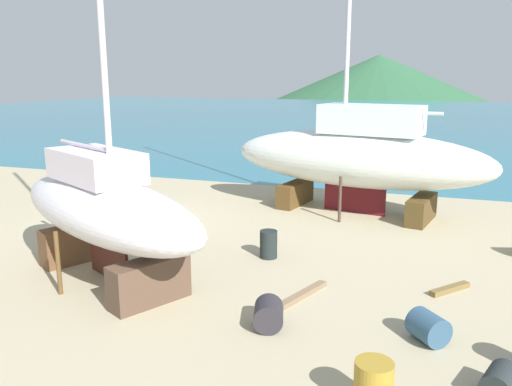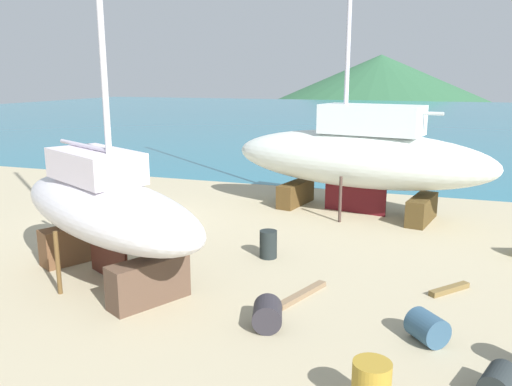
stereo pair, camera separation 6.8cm
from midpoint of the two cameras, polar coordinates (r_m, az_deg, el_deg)
name	(u,v)px [view 2 (the right image)]	position (r m, az deg, el deg)	size (l,w,h in m)	color
ground_plane	(84,242)	(18.88, -18.27, -5.12)	(44.56, 44.56, 0.00)	tan
sea_water	(353,116)	(75.80, 10.69, 8.32)	(145.57, 98.90, 0.01)	teal
headland_hill	(380,93)	(178.06, 13.46, 10.63)	(115.13, 115.13, 24.73)	#2E5F3C
sailboat_small_center	(105,208)	(14.72, -16.20, -1.56)	(8.59, 6.17, 14.78)	brown
sailboat_large_starboard	(358,156)	(21.59, 11.23, 4.03)	(11.35, 5.14, 18.21)	#523A1B
barrel_tar_black	(499,382)	(10.70, 25.31, -18.33)	(0.55, 0.55, 0.75)	#242A2C
barrel_blue_faded	(267,314)	(12.02, 1.42, -13.17)	(0.67, 0.67, 0.79)	#2B282F
barrel_ochre	(268,244)	(16.31, 1.48, -5.66)	(0.55, 0.55, 0.87)	#1F2626
barrel_rust_far	(427,328)	(12.02, 18.48, -13.88)	(0.66, 0.66, 0.75)	#31526B
timber_long_fore	(449,289)	(14.87, 20.64, -9.88)	(1.36, 0.21, 0.14)	brown
timber_plank_near	(115,216)	(21.59, -15.21, -2.45)	(1.83, 0.14, 0.18)	brown
timber_long_aft	(302,294)	(13.71, 5.24, -11.05)	(1.97, 0.22, 0.13)	#80674B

